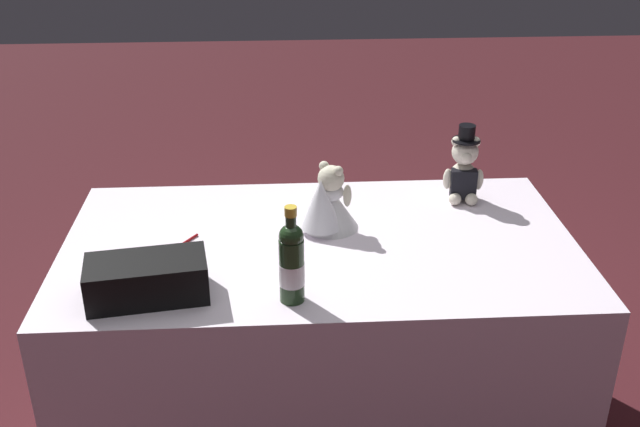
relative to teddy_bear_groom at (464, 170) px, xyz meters
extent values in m
plane|color=#47191E|center=(0.53, 0.29, -0.88)|extent=(12.00, 12.00, 0.00)
cube|color=white|center=(0.53, 0.29, -0.50)|extent=(1.66, 0.93, 0.77)
ellipsoid|color=beige|center=(0.00, -0.01, -0.04)|extent=(0.11, 0.10, 0.14)
cube|color=black|center=(0.00, 0.02, -0.04)|extent=(0.09, 0.05, 0.11)
sphere|color=beige|center=(0.00, -0.01, 0.07)|extent=(0.09, 0.09, 0.09)
sphere|color=beige|center=(0.00, 0.03, 0.06)|extent=(0.04, 0.04, 0.04)
sphere|color=beige|center=(0.03, -0.01, 0.11)|extent=(0.04, 0.04, 0.04)
sphere|color=beige|center=(-0.03, 0.00, 0.11)|extent=(0.04, 0.04, 0.04)
ellipsoid|color=beige|center=(0.06, 0.00, -0.03)|extent=(0.03, 0.03, 0.08)
ellipsoid|color=beige|center=(-0.05, 0.01, -0.03)|extent=(0.03, 0.03, 0.08)
sphere|color=beige|center=(0.03, 0.04, -0.09)|extent=(0.04, 0.04, 0.04)
sphere|color=beige|center=(-0.02, 0.05, -0.09)|extent=(0.04, 0.04, 0.04)
cylinder|color=black|center=(0.00, -0.01, 0.11)|extent=(0.10, 0.10, 0.01)
cylinder|color=black|center=(0.00, -0.01, 0.14)|extent=(0.06, 0.06, 0.05)
cone|color=white|center=(0.49, 0.19, -0.04)|extent=(0.19, 0.19, 0.14)
ellipsoid|color=white|center=(0.49, 0.19, 0.01)|extent=(0.08, 0.08, 0.06)
sphere|color=beige|center=(0.49, 0.19, 0.06)|extent=(0.09, 0.09, 0.09)
sphere|color=beige|center=(0.46, 0.16, 0.06)|extent=(0.04, 0.04, 0.04)
sphere|color=beige|center=(0.47, 0.21, 0.10)|extent=(0.03, 0.03, 0.03)
sphere|color=beige|center=(0.51, 0.17, 0.10)|extent=(0.03, 0.03, 0.03)
ellipsoid|color=beige|center=(0.44, 0.21, 0.01)|extent=(0.03, 0.03, 0.08)
ellipsoid|color=beige|center=(0.51, 0.14, 0.01)|extent=(0.03, 0.03, 0.08)
cone|color=white|center=(0.52, 0.22, -0.01)|extent=(0.20, 0.20, 0.17)
cylinder|color=#20391C|center=(0.63, 0.63, -0.02)|extent=(0.07, 0.07, 0.19)
sphere|color=#20391C|center=(0.63, 0.63, 0.09)|extent=(0.07, 0.07, 0.07)
cylinder|color=#20391C|center=(0.63, 0.63, 0.14)|extent=(0.03, 0.03, 0.08)
cylinder|color=gold|center=(0.63, 0.63, 0.16)|extent=(0.03, 0.03, 0.03)
cylinder|color=white|center=(0.63, 0.63, -0.03)|extent=(0.07, 0.07, 0.07)
cylinder|color=maroon|center=(0.97, 0.29, -0.11)|extent=(0.09, 0.12, 0.01)
cone|color=silver|center=(1.01, 0.35, -0.11)|extent=(0.01, 0.02, 0.01)
cube|color=black|center=(1.04, 0.59, -0.06)|extent=(0.36, 0.22, 0.12)
cube|color=#B7B7BF|center=(1.02, 0.51, -0.06)|extent=(0.04, 0.01, 0.03)
camera|label=1|loc=(0.66, 2.43, 1.05)|focal=42.14mm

